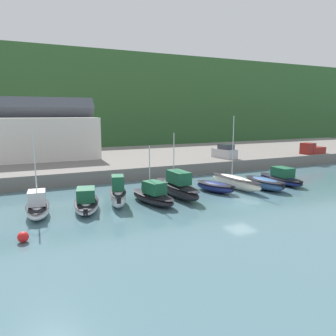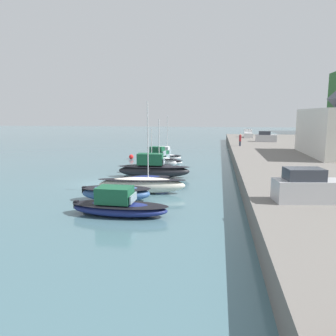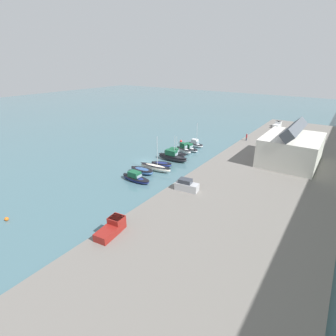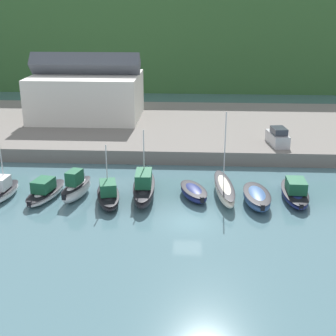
# 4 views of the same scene
# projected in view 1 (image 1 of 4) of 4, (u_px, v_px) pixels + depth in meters

# --- Properties ---
(ground_plane) EXTENTS (320.00, 320.00, 0.00)m
(ground_plane) POSITION_uv_depth(u_px,v_px,m) (241.00, 204.00, 31.20)
(ground_plane) COLOR #476B75
(hillside_backdrop) EXTENTS (240.00, 51.88, 24.19)m
(hillside_backdrop) POSITION_uv_depth(u_px,v_px,m) (80.00, 102.00, 104.48)
(hillside_backdrop) COLOR #386633
(hillside_backdrop) RESTS_ON ground_plane
(quay_promenade) EXTENTS (125.76, 27.41, 1.63)m
(quay_promenade) POSITION_uv_depth(u_px,v_px,m) (140.00, 159.00, 56.37)
(quay_promenade) COLOR slate
(quay_promenade) RESTS_ON ground_plane
(harbor_clubhouse) EXTENTS (15.57, 11.79, 9.43)m
(harbor_clubhouse) POSITION_uv_depth(u_px,v_px,m) (44.00, 136.00, 51.32)
(harbor_clubhouse) COLOR silver
(harbor_clubhouse) RESTS_ON quay_promenade
(moored_boat_0) EXTENTS (2.37, 5.33, 7.00)m
(moored_boat_0) POSITION_uv_depth(u_px,v_px,m) (38.00, 207.00, 27.51)
(moored_boat_0) COLOR white
(moored_boat_0) RESTS_ON ground_plane
(moored_boat_1) EXTENTS (3.45, 6.66, 2.03)m
(moored_boat_1) POSITION_uv_depth(u_px,v_px,m) (86.00, 202.00, 29.35)
(moored_boat_1) COLOR silver
(moored_boat_1) RESTS_ON ground_plane
(moored_boat_2) EXTENTS (2.75, 5.39, 2.89)m
(moored_boat_2) POSITION_uv_depth(u_px,v_px,m) (118.00, 194.00, 30.67)
(moored_boat_2) COLOR white
(moored_boat_2) RESTS_ON ground_plane
(moored_boat_3) EXTENTS (3.42, 6.51, 5.53)m
(moored_boat_3) POSITION_uv_depth(u_px,v_px,m) (153.00, 196.00, 31.32)
(moored_boat_3) COLOR black
(moored_boat_3) RESTS_ON ground_plane
(moored_boat_4) EXTENTS (2.42, 8.42, 6.59)m
(moored_boat_4) POSITION_uv_depth(u_px,v_px,m) (177.00, 187.00, 33.85)
(moored_boat_4) COLOR black
(moored_boat_4) RESTS_ON ground_plane
(moored_boat_5) EXTENTS (3.65, 5.38, 1.10)m
(moored_boat_5) POSITION_uv_depth(u_px,v_px,m) (215.00, 187.00, 36.01)
(moored_boat_5) COLOR navy
(moored_boat_5) RESTS_ON ground_plane
(moored_boat_6) EXTENTS (2.35, 8.19, 8.28)m
(moored_boat_6) POSITION_uv_depth(u_px,v_px,m) (235.00, 182.00, 37.49)
(moored_boat_6) COLOR white
(moored_boat_6) RESTS_ON ground_plane
(moored_boat_7) EXTENTS (2.75, 5.98, 1.28)m
(moored_boat_7) POSITION_uv_depth(u_px,v_px,m) (264.00, 183.00, 37.37)
(moored_boat_7) COLOR #33568E
(moored_boat_7) RESTS_ON ground_plane
(moored_boat_8) EXTENTS (2.53, 7.16, 2.07)m
(moored_boat_8) POSITION_uv_depth(u_px,v_px,m) (281.00, 178.00, 40.19)
(moored_boat_8) COLOR navy
(moored_boat_8) RESTS_ON ground_plane
(parked_car_0) EXTENTS (2.37, 4.41, 2.16)m
(parked_car_0) POSITION_uv_depth(u_px,v_px,m) (225.00, 152.00, 51.27)
(parked_car_0) COLOR #B7B7BC
(parked_car_0) RESTS_ON quay_promenade
(pickup_truck_0) EXTENTS (4.93, 2.53, 1.90)m
(pickup_truck_0) POSITION_uv_depth(u_px,v_px,m) (311.00, 149.00, 56.56)
(pickup_truck_0) COLOR maroon
(pickup_truck_0) RESTS_ON quay_promenade
(mooring_buoy_0) EXTENTS (0.74, 0.74, 0.74)m
(mooring_buoy_0) POSITION_uv_depth(u_px,v_px,m) (23.00, 237.00, 21.95)
(mooring_buoy_0) COLOR red
(mooring_buoy_0) RESTS_ON ground_plane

